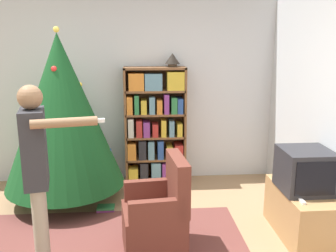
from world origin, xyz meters
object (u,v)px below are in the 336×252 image
Objects in this scene: television at (305,170)px; armchair at (158,219)px; bookshelf at (155,127)px; standing_person at (37,168)px; table_lamp at (172,59)px; christmas_tree at (62,112)px.

armchair reaches higher than television.
standing_person reaches higher than bookshelf.
armchair is at bearing -99.40° from table_lamp.
christmas_tree is 10.53× the size of table_lamp.
christmas_tree is 1.29× the size of standing_person.
armchair is at bearing 97.40° from standing_person.
television is 2.22m from table_lamp.
bookshelf is at bearing -178.15° from table_lamp.
christmas_tree is (-2.54, 1.05, 0.42)m from television.
television is 2.42× the size of table_lamp.
standing_person reaches higher than armchair.
standing_person reaches higher than television.
television is 1.52m from armchair.
standing_person is at bearing -116.43° from bookshelf.
television is at bearing 89.94° from standing_person.
table_lamp reaches higher than armchair.
table_lamp is at bearing 1.85° from bookshelf.
television is 0.30× the size of standing_person.
table_lamp is at bearing 164.42° from armchair.
television is 0.53× the size of armchair.
christmas_tree reaches higher than standing_person.
table_lamp is (0.29, 1.75, 1.38)m from armchair.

